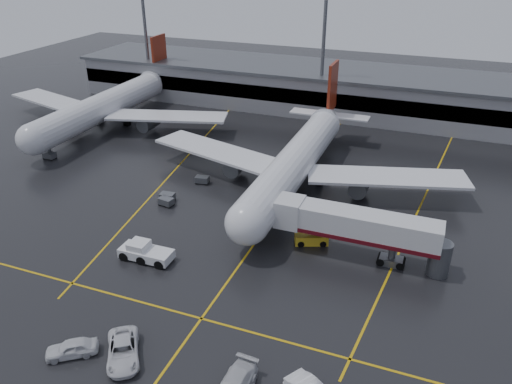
% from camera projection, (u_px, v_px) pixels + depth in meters
% --- Properties ---
extents(ground, '(220.00, 220.00, 0.00)m').
position_uv_depth(ground, '(275.00, 215.00, 67.40)').
color(ground, black).
rests_on(ground, ground).
extents(apron_line_centre, '(0.25, 90.00, 0.02)m').
position_uv_depth(apron_line_centre, '(275.00, 215.00, 67.39)').
color(apron_line_centre, gold).
rests_on(apron_line_centre, ground).
extents(apron_line_stop, '(60.00, 0.25, 0.02)m').
position_uv_depth(apron_line_stop, '(201.00, 319.00, 49.13)').
color(apron_line_stop, gold).
rests_on(apron_line_stop, ground).
extents(apron_line_left, '(9.99, 69.35, 0.02)m').
position_uv_depth(apron_line_left, '(180.00, 164.00, 82.11)').
color(apron_line_left, gold).
rests_on(apron_line_left, ground).
extents(apron_line_right, '(7.57, 69.64, 0.02)m').
position_uv_depth(apron_line_right, '(421.00, 204.00, 69.91)').
color(apron_line_right, gold).
rests_on(apron_line_right, ground).
extents(terminal, '(122.00, 19.00, 8.60)m').
position_uv_depth(terminal, '(351.00, 91.00, 105.22)').
color(terminal, gray).
rests_on(terminal, ground).
extents(light_mast_left, '(3.00, 1.20, 25.45)m').
position_uv_depth(light_mast_left, '(145.00, 32.00, 110.11)').
color(light_mast_left, '#595B60').
rests_on(light_mast_left, ground).
extents(light_mast_mid, '(3.00, 1.20, 25.45)m').
position_uv_depth(light_mast_mid, '(323.00, 45.00, 97.27)').
color(light_mast_mid, '#595B60').
rests_on(light_mast_mid, ground).
extents(main_airliner, '(48.80, 45.60, 14.10)m').
position_uv_depth(main_airliner, '(298.00, 159.00, 73.53)').
color(main_airliner, silver).
rests_on(main_airliner, ground).
extents(second_airliner, '(48.80, 45.60, 14.10)m').
position_uv_depth(second_airliner, '(107.00, 105.00, 96.97)').
color(second_airliner, silver).
rests_on(second_airliner, ground).
extents(jet_bridge, '(19.90, 3.40, 6.05)m').
position_uv_depth(jet_bridge, '(358.00, 228.00, 56.81)').
color(jet_bridge, silver).
rests_on(jet_bridge, ground).
extents(pushback_tractor, '(6.25, 2.72, 2.22)m').
position_uv_depth(pushback_tractor, '(145.00, 252.00, 57.80)').
color(pushback_tractor, silver).
rests_on(pushback_tractor, ground).
extents(belt_loader, '(4.31, 3.03, 2.52)m').
position_uv_depth(belt_loader, '(311.00, 239.00, 60.92)').
color(belt_loader, yellow).
rests_on(belt_loader, ground).
extents(service_van_a, '(5.50, 6.36, 1.63)m').
position_uv_depth(service_van_a, '(123.00, 351.00, 44.24)').
color(service_van_a, silver).
rests_on(service_van_a, ground).
extents(service_van_d, '(4.76, 4.10, 1.54)m').
position_uv_depth(service_van_d, '(72.00, 348.00, 44.58)').
color(service_van_d, silver).
rests_on(service_van_d, ground).
extents(baggage_cart_a, '(2.18, 1.61, 1.12)m').
position_uv_depth(baggage_cart_a, '(166.00, 201.00, 69.46)').
color(baggage_cart_a, '#595B60').
rests_on(baggage_cart_a, ground).
extents(baggage_cart_b, '(2.10, 1.46, 1.12)m').
position_uv_depth(baggage_cart_b, '(167.00, 196.00, 70.73)').
color(baggage_cart_b, '#595B60').
rests_on(baggage_cart_b, ground).
extents(baggage_cart_c, '(2.17, 1.58, 1.12)m').
position_uv_depth(baggage_cart_c, '(202.00, 179.00, 75.65)').
color(baggage_cart_c, '#595B60').
rests_on(baggage_cart_c, ground).
extents(baggage_cart_d, '(2.19, 1.62, 1.12)m').
position_uv_depth(baggage_cart_d, '(43.00, 142.00, 89.25)').
color(baggage_cart_d, '#595B60').
rests_on(baggage_cart_d, ground).
extents(baggage_cart_e, '(2.01, 1.32, 1.12)m').
position_uv_depth(baggage_cart_e, '(50.00, 155.00, 83.94)').
color(baggage_cart_e, '#595B60').
rests_on(baggage_cart_e, ground).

